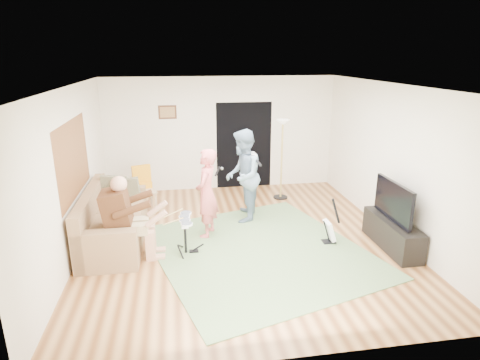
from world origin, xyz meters
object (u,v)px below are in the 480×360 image
Objects in this scene: dining_chair at (145,195)px; tv_cabinet at (392,234)px; torchiere_lamp at (282,145)px; television at (394,201)px; guitar_spare at (330,230)px; sofa at (110,225)px; drum_kit at (185,238)px; singer at (207,193)px; guitarist at (243,176)px.

dining_chair is 4.92m from tv_cabinet.
television is (1.20, -2.72, -0.40)m from torchiere_lamp.
television is (0.94, -0.33, 0.61)m from guitar_spare.
tv_cabinet is (4.80, -0.98, -0.06)m from sofa.
drum_kit reaches higher than tv_cabinet.
torchiere_lamp reaches higher than tv_cabinet.
torchiere_lamp is at bearing 46.74° from drum_kit.
singer is 3.19m from television.
torchiere_lamp is (1.07, 1.10, 0.33)m from guitarist.
guitar_spare is at bearing -83.73° from torchiere_lamp.
guitarist is 2.91m from tv_cabinet.
tv_cabinet is (4.28, -2.42, -0.09)m from dining_chair.
guitar_spare is 0.59× the size of tv_cabinet.
guitarist is at bearing 135.99° from guitar_spare.
guitar_spare is at bearing 160.87° from television.
drum_kit is 3.52m from tv_cabinet.
drum_kit is at bearing -28.01° from guitarist.
singer is 0.89× the size of torchiere_lamp.
tv_cabinet is at bearing -65.24° from torchiere_lamp.
singer is 1.45× the size of television.
drum_kit is 2.23m from dining_chair.
guitarist is at bearing 144.63° from television.
television is (2.28, -1.62, -0.06)m from guitarist.
drum_kit is 0.36× the size of guitarist.
sofa is at bearing 153.49° from drum_kit.
torchiere_lamp reaches higher than sofa.
sofa reaches higher than tv_cabinet.
sofa reaches higher than guitar_spare.
guitarist reaches higher than tv_cabinet.
torchiere_lamp is at bearing 153.23° from singer.
guitarist is at bearing -134.18° from torchiere_lamp.
dining_chair is at bearing 150.22° from television.
singer is (1.72, 0.00, 0.50)m from sofa.
guitar_spare is (2.51, -0.01, -0.05)m from drum_kit.
singer reaches higher than sofa.
sofa is at bearing 170.25° from guitar_spare.
singer is at bearing 0.09° from sofa.
drum_kit is 1.85m from guitarist.
dining_chair is at bearing 147.51° from guitar_spare.
television is (3.03, -0.98, 0.04)m from singer.
drum_kit is 3.42m from torchiere_lamp.
torchiere_lamp is 1.30× the size of tv_cabinet.
dining_chair is at bearing -120.48° from singer.
drum_kit is at bearing -88.62° from dining_chair.
television is (4.75, -0.98, 0.54)m from sofa.
tv_cabinet is at bearing 92.08° from singer.
sofa is 4.88m from television.
drum_kit is at bearing -12.73° from singer.
torchiere_lamp is (3.55, 1.74, 0.93)m from sofa.
guitarist is (0.76, 0.63, 0.10)m from singer.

